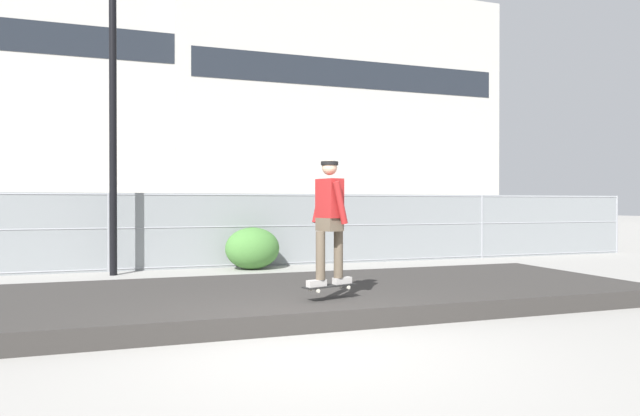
{
  "coord_description": "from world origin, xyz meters",
  "views": [
    {
      "loc": [
        -1.79,
        -5.58,
        1.59
      ],
      "look_at": [
        0.92,
        2.61,
        1.52
      ],
      "focal_mm": 30.11,
      "sensor_mm": 36.0,
      "label": 1
    }
  ],
  "objects_px": {
    "skater": "(330,214)",
    "shrub_center": "(252,248)",
    "parked_car_near": "(114,229)",
    "skateboard": "(330,286)",
    "parked_car_mid": "(332,226)",
    "parked_car_far": "(493,224)",
    "street_lamp": "(113,84)"
  },
  "relations": [
    {
      "from": "skateboard",
      "to": "skater",
      "type": "bearing_deg",
      "value": 90.0
    },
    {
      "from": "skater",
      "to": "parked_car_near",
      "type": "xyz_separation_m",
      "value": [
        -3.26,
        10.13,
        -0.61
      ]
    },
    {
      "from": "street_lamp",
      "to": "parked_car_near",
      "type": "relative_size",
      "value": 1.55
    },
    {
      "from": "street_lamp",
      "to": "parked_car_mid",
      "type": "height_order",
      "value": "street_lamp"
    },
    {
      "from": "skater",
      "to": "parked_car_mid",
      "type": "bearing_deg",
      "value": 70.26
    },
    {
      "from": "street_lamp",
      "to": "shrub_center",
      "type": "height_order",
      "value": "street_lamp"
    },
    {
      "from": "skater",
      "to": "street_lamp",
      "type": "relative_size",
      "value": 0.25
    },
    {
      "from": "parked_car_near",
      "to": "shrub_center",
      "type": "height_order",
      "value": "parked_car_near"
    },
    {
      "from": "parked_car_far",
      "to": "parked_car_mid",
      "type": "bearing_deg",
      "value": 178.57
    },
    {
      "from": "skateboard",
      "to": "parked_car_far",
      "type": "relative_size",
      "value": 0.19
    },
    {
      "from": "street_lamp",
      "to": "parked_car_near",
      "type": "xyz_separation_m",
      "value": [
        -0.18,
        4.36,
        -3.42
      ]
    },
    {
      "from": "skater",
      "to": "parked_car_near",
      "type": "distance_m",
      "value": 10.66
    },
    {
      "from": "street_lamp",
      "to": "shrub_center",
      "type": "distance_m",
      "value": 4.9
    },
    {
      "from": "skateboard",
      "to": "street_lamp",
      "type": "xyz_separation_m",
      "value": [
        -3.07,
        5.77,
        3.81
      ]
    },
    {
      "from": "parked_car_mid",
      "to": "parked_car_far",
      "type": "relative_size",
      "value": 1.0
    },
    {
      "from": "parked_car_near",
      "to": "parked_car_far",
      "type": "relative_size",
      "value": 1.0
    },
    {
      "from": "skater",
      "to": "parked_car_mid",
      "type": "distance_m",
      "value": 10.71
    },
    {
      "from": "parked_car_mid",
      "to": "parked_car_far",
      "type": "xyz_separation_m",
      "value": [
        6.33,
        -0.16,
        0.0
      ]
    },
    {
      "from": "parked_car_near",
      "to": "parked_car_mid",
      "type": "height_order",
      "value": "same"
    },
    {
      "from": "skateboard",
      "to": "street_lamp",
      "type": "distance_m",
      "value": 7.56
    },
    {
      "from": "skateboard",
      "to": "skater",
      "type": "relative_size",
      "value": 0.48
    },
    {
      "from": "skateboard",
      "to": "parked_car_far",
      "type": "height_order",
      "value": "parked_car_far"
    },
    {
      "from": "skateboard",
      "to": "parked_car_mid",
      "type": "bearing_deg",
      "value": 70.26
    },
    {
      "from": "parked_car_far",
      "to": "shrub_center",
      "type": "distance_m",
      "value": 10.66
    },
    {
      "from": "parked_car_near",
      "to": "parked_car_far",
      "type": "bearing_deg",
      "value": -0.99
    },
    {
      "from": "street_lamp",
      "to": "parked_car_mid",
      "type": "bearing_deg",
      "value": 32.72
    },
    {
      "from": "skater",
      "to": "shrub_center",
      "type": "height_order",
      "value": "skater"
    },
    {
      "from": "skateboard",
      "to": "parked_car_mid",
      "type": "relative_size",
      "value": 0.19
    },
    {
      "from": "street_lamp",
      "to": "parked_car_near",
      "type": "distance_m",
      "value": 5.55
    },
    {
      "from": "parked_car_mid",
      "to": "shrub_center",
      "type": "height_order",
      "value": "parked_car_mid"
    },
    {
      "from": "parked_car_mid",
      "to": "parked_car_far",
      "type": "bearing_deg",
      "value": -1.43
    },
    {
      "from": "skateboard",
      "to": "parked_car_near",
      "type": "relative_size",
      "value": 0.19
    }
  ]
}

